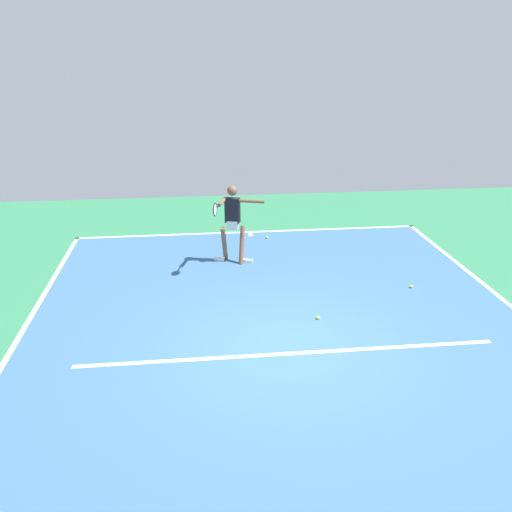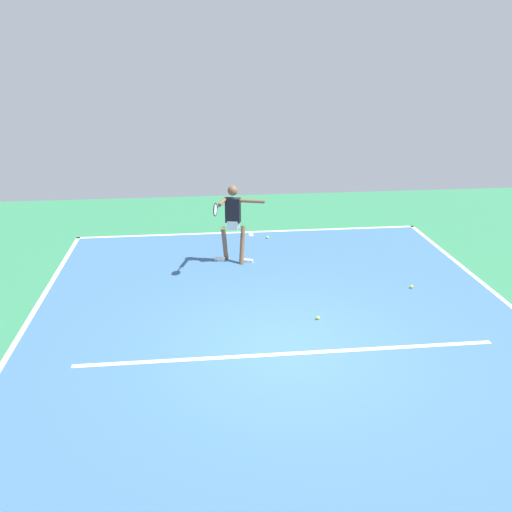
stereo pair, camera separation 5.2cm
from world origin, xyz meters
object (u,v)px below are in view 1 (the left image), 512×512
object	(u,v)px
tennis_player	(233,218)
tennis_ball_by_sideline	(411,286)
tennis_ball_near_service_line	(267,237)
tennis_ball_centre_court	(318,318)

from	to	relation	value
tennis_player	tennis_ball_by_sideline	bearing A→B (deg)	168.90
tennis_player	tennis_ball_by_sideline	xyz separation A→B (m)	(-3.64, 1.94, -1.05)
tennis_ball_near_service_line	tennis_ball_by_sideline	world-z (taller)	same
tennis_ball_by_sideline	tennis_ball_centre_court	bearing A→B (deg)	27.38
tennis_player	tennis_ball_by_sideline	size ratio (longest dim) A/B	28.21
tennis_player	tennis_ball_near_service_line	distance (m)	2.17
tennis_player	tennis_ball_by_sideline	world-z (taller)	tennis_player
tennis_ball_near_service_line	tennis_ball_centre_court	distance (m)	4.74
tennis_ball_centre_court	tennis_ball_near_service_line	bearing A→B (deg)	-85.89
tennis_player	tennis_ball_by_sideline	distance (m)	4.25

